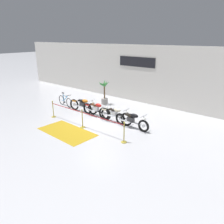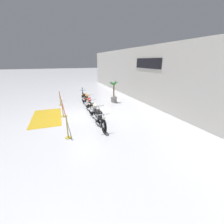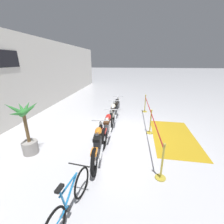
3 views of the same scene
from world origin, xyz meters
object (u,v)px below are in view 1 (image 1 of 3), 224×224
motorcycle_black_3 (132,120)px  stanchion_mid_left (82,121)px  motorcycle_orange_0 (83,105)px  motorcycle_red_1 (97,110)px  floor_banner (67,132)px  stanchion_mid_right (124,135)px  stanchion_far_left (70,112)px  potted_palm_left_of_row (104,92)px  bicycle (65,101)px  motorcycle_cream_2 (115,115)px

motorcycle_black_3 → stanchion_mid_left: bearing=-142.2°
motorcycle_orange_0 → motorcycle_red_1: bearing=-4.7°
motorcycle_orange_0 → stanchion_mid_left: size_ratio=2.23×
floor_banner → motorcycle_red_1: bearing=99.8°
motorcycle_orange_0 → stanchion_mid_right: stanchion_mid_right is taller
motorcycle_red_1 → stanchion_far_left: bearing=-105.2°
motorcycle_orange_0 → potted_palm_left_of_row: potted_palm_left_of_row is taller
motorcycle_black_3 → stanchion_far_left: size_ratio=0.40×
stanchion_mid_right → floor_banner: 3.20m
motorcycle_orange_0 → bicycle: bearing=176.7°
stanchion_mid_left → motorcycle_black_3: bearing=37.8°
motorcycle_cream_2 → potted_palm_left_of_row: 3.80m
potted_palm_left_of_row → floor_banner: size_ratio=0.58×
motorcycle_black_3 → stanchion_far_left: 3.56m
bicycle → motorcycle_black_3: bearing=-2.9°
motorcycle_cream_2 → bicycle: size_ratio=1.39×
potted_palm_left_of_row → stanchion_far_left: (0.98, -4.09, -0.22)m
bicycle → potted_palm_left_of_row: 2.89m
motorcycle_black_3 → stanchion_mid_right: bearing=-66.8°
motorcycle_orange_0 → bicycle: size_ratio=1.39×
stanchion_far_left → stanchion_mid_left: same height
potted_palm_left_of_row → stanchion_mid_left: 4.59m
motorcycle_orange_0 → stanchion_mid_right: bearing=-21.3°
motorcycle_orange_0 → stanchion_far_left: (0.83, -1.83, 0.18)m
stanchion_far_left → floor_banner: bearing=-48.8°
motorcycle_cream_2 → bicycle: motorcycle_cream_2 is taller
motorcycle_black_3 → bicycle: 6.00m
motorcycle_cream_2 → potted_palm_left_of_row: potted_palm_left_of_row is taller
motorcycle_cream_2 → motorcycle_red_1: bearing=178.9°
motorcycle_orange_0 → stanchion_mid_left: bearing=-44.4°
motorcycle_red_1 → floor_banner: bearing=-82.4°
motorcycle_red_1 → stanchion_mid_right: size_ratio=2.22×
stanchion_far_left → stanchion_mid_left: 1.08m
stanchion_far_left → stanchion_mid_left: (1.03, -0.00, -0.30)m
stanchion_mid_right → motorcycle_black_3: bearing=113.2°
bicycle → potted_palm_left_of_row: potted_palm_left_of_row is taller
motorcycle_black_3 → potted_palm_left_of_row: bearing=149.4°
floor_banner → potted_palm_left_of_row: bearing=111.9°
motorcycle_orange_0 → potted_palm_left_of_row: size_ratio=1.27×
motorcycle_red_1 → potted_palm_left_of_row: (-1.44, 2.37, 0.41)m
motorcycle_red_1 → stanchion_mid_left: (0.57, -1.72, -0.11)m
motorcycle_cream_2 → motorcycle_black_3: size_ratio=1.05×
motorcycle_red_1 → motorcycle_orange_0: bearing=175.3°
motorcycle_black_3 → stanchion_mid_left: stanchion_mid_left is taller
motorcycle_red_1 → motorcycle_black_3: bearing=-1.7°
stanchion_mid_left → floor_banner: size_ratio=0.33×
motorcycle_cream_2 → potted_palm_left_of_row: bearing=140.6°
motorcycle_black_3 → stanchion_mid_left: size_ratio=2.12×
motorcycle_orange_0 → motorcycle_cream_2: size_ratio=1.00×
motorcycle_orange_0 → motorcycle_black_3: size_ratio=1.05×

